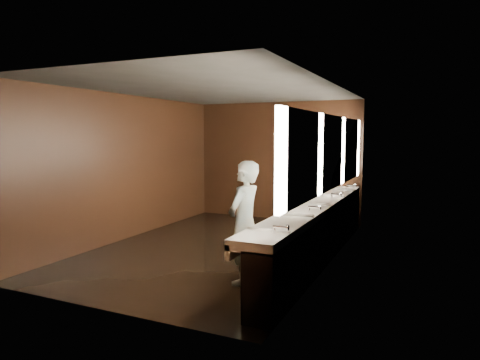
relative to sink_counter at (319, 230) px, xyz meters
The scene contains 10 objects.
floor 1.86m from the sink_counter, behind, with size 6.00×6.00×0.00m, color black.
ceiling 2.92m from the sink_counter, behind, with size 4.00×6.00×0.02m, color #2D2D2B.
wall_back 3.61m from the sink_counter, 120.87° to the left, with size 4.00×0.02×2.80m, color black.
wall_front 3.61m from the sink_counter, 120.87° to the right, with size 4.00×0.02×2.80m, color black.
wall_left 3.90m from the sink_counter, behind, with size 0.02×6.00×2.80m, color black.
wall_right 0.93m from the sink_counter, ahead, with size 0.02×6.00×2.80m, color black.
sink_counter is the anchor object (origin of this frame).
mirror_band 1.27m from the sink_counter, ahead, with size 0.06×5.03×1.15m.
person 1.65m from the sink_counter, 113.91° to the right, with size 0.61×0.40×1.68m, color #95D1DE.
trash_bin 0.97m from the sink_counter, 103.27° to the right, with size 0.38×0.38×0.60m, color black.
Camera 1 is at (3.46, -6.68, 2.02)m, focal length 32.00 mm.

